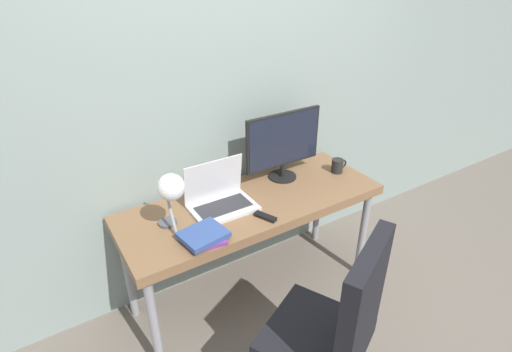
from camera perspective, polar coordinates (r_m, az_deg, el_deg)
The scene contains 10 objects.
ground_plane at distance 2.73m, azimuth 3.12°, elevation -19.91°, with size 12.00×12.00×0.00m, color #70665B.
wall_back at distance 2.49m, azimuth -5.05°, elevation 11.21°, with size 8.00×0.05×2.60m.
desk at distance 2.46m, azimuth -0.48°, elevation -4.83°, with size 1.63×0.60×0.75m.
laptop at distance 2.35m, azimuth -5.17°, elevation -3.17°, with size 0.37×0.26×0.27m.
monitor at distance 2.57m, azimuth 3.93°, elevation 4.74°, with size 0.55×0.19×0.45m.
desk_lamp at distance 2.03m, azimuth -12.08°, elevation -1.95°, with size 0.14×0.25×0.37m.
office_chair at distance 1.94m, azimuth 11.16°, elevation -20.47°, with size 0.61×0.60×1.08m.
book_stack at distance 2.11m, azimuth -7.39°, elevation -8.51°, with size 0.25×0.22×0.05m.
tv_remote at distance 2.26m, azimuth 1.34°, elevation -5.84°, with size 0.09×0.14×0.02m.
mug at distance 2.78m, azimuth 11.59°, elevation 1.45°, with size 0.12×0.08×0.09m.
Camera 1 is at (-1.07, -1.45, 2.05)m, focal length 28.00 mm.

